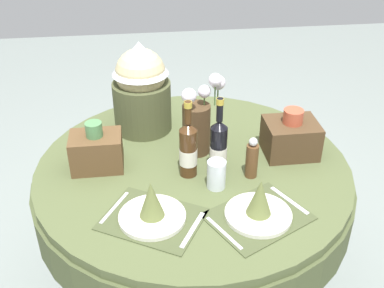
{
  "coord_description": "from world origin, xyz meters",
  "views": [
    {
      "loc": [
        -0.21,
        -1.61,
        1.87
      ],
      "look_at": [
        0.0,
        0.03,
        0.84
      ],
      "focal_mm": 43.87,
      "sensor_mm": 36.0,
      "label": 1
    }
  ],
  "objects": [
    {
      "name": "woven_basket_side_left",
      "position": [
        -0.39,
        0.03,
        0.84
      ],
      "size": [
        0.21,
        0.15,
        0.21
      ],
      "color": "brown",
      "rests_on": "dining_table"
    },
    {
      "name": "wine_bottle_centre",
      "position": [
        0.09,
        -0.07,
        0.88
      ],
      "size": [
        0.07,
        0.07,
        0.33
      ],
      "color": "black",
      "rests_on": "dining_table"
    },
    {
      "name": "place_setting_right",
      "position": [
        0.19,
        -0.36,
        0.81
      ],
      "size": [
        0.42,
        0.39,
        0.16
      ],
      "color": "#41492B",
      "rests_on": "dining_table"
    },
    {
      "name": "woven_basket_side_right",
      "position": [
        0.42,
        0.04,
        0.84
      ],
      "size": [
        0.22,
        0.19,
        0.21
      ],
      "color": "#47331E",
      "rests_on": "dining_table"
    },
    {
      "name": "tumbler_near_right",
      "position": [
        0.07,
        -0.16,
        0.82
      ],
      "size": [
        0.07,
        0.07,
        0.12
      ],
      "primitive_type": "cylinder",
      "color": "silver",
      "rests_on": "dining_table"
    },
    {
      "name": "flower_vase",
      "position": [
        0.04,
        0.1,
        0.91
      ],
      "size": [
        0.19,
        0.13,
        0.36
      ],
      "color": "#47331E",
      "rests_on": "dining_table"
    },
    {
      "name": "pepper_mill",
      "position": [
        0.22,
        -0.11,
        0.84
      ],
      "size": [
        0.05,
        0.05,
        0.18
      ],
      "color": "brown",
      "rests_on": "dining_table"
    },
    {
      "name": "dining_table",
      "position": [
        0.0,
        0.0,
        0.62
      ],
      "size": [
        1.33,
        1.33,
        0.76
      ],
      "color": "#4C5633",
      "rests_on": "ground"
    },
    {
      "name": "ground",
      "position": [
        0.0,
        0.0,
        0.0
      ],
      "size": [
        8.0,
        8.0,
        0.0
      ],
      "primitive_type": "plane",
      "color": "gray"
    },
    {
      "name": "gift_tub_back_left",
      "position": [
        -0.19,
        0.34,
        0.98
      ],
      "size": [
        0.27,
        0.27,
        0.42
      ],
      "color": "#474C2D",
      "rests_on": "dining_table"
    },
    {
      "name": "place_setting_left",
      "position": [
        -0.19,
        -0.33,
        0.81
      ],
      "size": [
        0.42,
        0.39,
        0.16
      ],
      "color": "#41492B",
      "rests_on": "dining_table"
    },
    {
      "name": "wine_bottle_left",
      "position": [
        -0.03,
        -0.06,
        0.88
      ],
      "size": [
        0.07,
        0.07,
        0.33
      ],
      "color": "#422814",
      "rests_on": "dining_table"
    }
  ]
}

